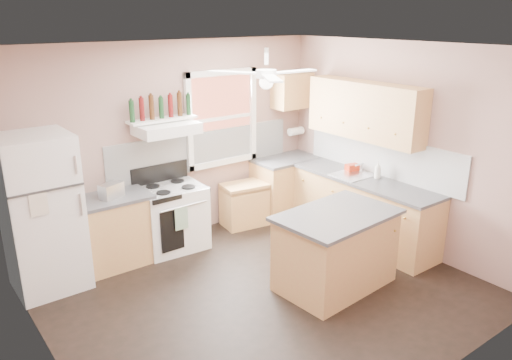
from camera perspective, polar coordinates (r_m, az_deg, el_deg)
floor at (r=5.81m, az=1.02°, el=-12.72°), size 4.50×4.50×0.00m
ceiling at (r=4.98m, az=1.21°, el=14.89°), size 4.50×4.50×0.00m
wall_back at (r=6.88m, az=-9.40°, el=4.26°), size 4.50×0.05×2.70m
wall_right at (r=6.83m, az=16.31°, el=3.65°), size 0.05×4.00×2.70m
wall_left at (r=4.32m, az=-23.49°, el=-5.79°), size 0.05×4.00×2.70m
backsplash_back at (r=7.11m, az=-5.97°, el=3.40°), size 2.90×0.03×0.55m
backsplash_right at (r=7.02m, az=14.04°, el=2.75°), size 0.03×2.60×0.55m
window_view at (r=7.16m, az=-4.01°, el=7.07°), size 1.00×0.02×1.20m
window_frame at (r=7.14m, az=-3.89°, el=7.03°), size 1.16×0.07×1.36m
refrigerator at (r=6.05m, az=-23.27°, el=-3.54°), size 0.77×0.75×1.80m
base_cabinet_left at (r=6.49m, az=-15.90°, el=-5.71°), size 0.90×0.60×0.86m
counter_left at (r=6.33m, az=-16.26°, el=-1.98°), size 0.92×0.62×0.04m
toaster at (r=6.25m, az=-16.20°, el=-1.16°), size 0.32×0.25×0.18m
stove at (r=6.75m, az=-9.53°, el=-4.27°), size 0.86×0.69×0.86m
range_hood at (r=6.48m, az=-10.17°, el=5.79°), size 0.78×0.50×0.14m
bottle_shelf at (r=6.57m, az=-10.70°, el=6.82°), size 0.90×0.26×0.03m
cart at (r=7.41m, az=-1.33°, el=-2.80°), size 0.70×0.52×0.64m
base_cabinet_corner at (r=7.84m, az=3.44°, el=-0.79°), size 1.00×0.60×0.86m
base_cabinet_right at (r=7.05m, az=12.10°, el=-3.45°), size 0.60×2.20×0.86m
counter_corner at (r=7.70m, az=3.51°, el=2.37°), size 1.02×0.62×0.04m
counter_right at (r=6.89m, az=12.30°, el=0.01°), size 0.62×2.22×0.04m
sink at (r=7.01m, az=11.08°, el=0.54°), size 0.55×0.45×0.03m
faucet at (r=7.10m, az=11.98°, el=1.35°), size 0.03×0.03×0.14m
upper_cabinet_right at (r=6.90m, az=12.32°, el=7.77°), size 0.33×1.80×0.76m
upper_cabinet_corner at (r=7.71m, az=4.17°, el=10.14°), size 0.60×0.33×0.52m
paper_towel at (r=7.93m, az=4.57°, el=5.58°), size 0.26×0.12×0.12m
island at (r=5.83m, az=9.08°, el=-8.07°), size 1.34×0.90×0.86m
island_top at (r=5.64m, az=9.31°, el=-3.97°), size 1.42×0.98×0.04m
ceiling_fan_hub at (r=5.00m, az=1.19°, el=12.03°), size 0.20×0.20×0.08m
soap_bottle at (r=6.89m, az=13.75°, el=1.10°), size 0.13×0.13×0.23m
red_caddy at (r=7.16m, az=10.94°, el=1.41°), size 0.20×0.16×0.10m
wine_bottles at (r=6.54m, az=-10.77°, el=8.18°), size 0.86×0.06×0.31m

